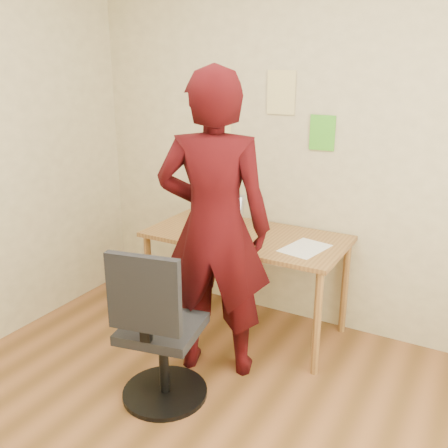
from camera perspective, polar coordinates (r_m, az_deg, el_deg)
The scene contains 10 objects.
room at distance 2.07m, azimuth -7.37°, elevation 2.40°, with size 3.58×3.58×2.78m.
desk at distance 3.56m, azimuth 2.53°, elevation -2.51°, with size 1.40×0.70×0.74m.
laptop at distance 3.64m, azimuth -0.80°, elevation 0.30°, with size 0.35×0.32×0.24m.
paper_sheet at distance 3.31m, azimuth 9.23°, elevation -2.74°, with size 0.23×0.33×0.00m, color white.
phone at distance 3.30m, azimuth 2.84°, elevation -2.52°, with size 0.10×0.12×0.01m.
wall_note_left at distance 3.87m, azimuth -0.60°, elevation 11.91°, with size 0.21×0.00×0.30m, color #EFDD8E.
wall_note_mid at distance 3.63m, azimuth 6.54°, elevation 14.71°, with size 0.21×0.00×0.30m, color #EFDD8E.
wall_note_right at distance 3.54m, azimuth 11.17°, elevation 10.19°, with size 0.18×0.00×0.24m, color #4FC12B.
office_chair at distance 2.91m, azimuth -7.56°, elevation -12.87°, with size 0.51×0.52×0.97m.
person at distance 3.00m, azimuth -1.13°, elevation -0.47°, with size 0.69×0.45×1.90m, color #340709.
Camera 1 is at (1.20, -1.60, 1.91)m, focal length 40.00 mm.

